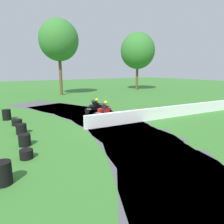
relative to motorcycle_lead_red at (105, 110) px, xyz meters
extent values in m
plane|color=#38752D|center=(-0.50, -2.15, -0.66)|extent=(120.00, 120.00, 0.00)
cube|color=#515156|center=(-3.61, -11.03, -0.66)|extent=(8.75, 10.25, 0.01)
cube|color=#515156|center=(-2.11, -8.25, -0.66)|extent=(7.72, 10.36, 0.01)
cube|color=#515156|center=(-1.09, -5.26, -0.66)|extent=(6.49, 10.19, 0.01)
cube|color=#515156|center=(-0.56, -2.15, -0.66)|extent=(5.09, 9.75, 0.01)
cube|color=#515156|center=(-0.56, 1.01, -0.66)|extent=(5.05, 9.73, 0.01)
cube|color=#515156|center=(-1.06, 4.13, -0.66)|extent=(6.45, 10.18, 0.01)
cube|color=#515156|center=(-2.07, 7.12, -0.66)|extent=(7.69, 10.36, 0.01)
cube|color=white|center=(5.33, -2.65, -0.21)|extent=(16.02, 1.65, 0.90)
cylinder|color=black|center=(0.62, 0.10, -0.36)|extent=(0.15, 0.67, 0.66)
cylinder|color=black|center=(-0.78, -0.03, -0.36)|extent=(0.15, 0.67, 0.66)
cube|color=red|center=(-0.08, 0.00, -0.07)|extent=(1.03, 0.41, 0.43)
ellipsoid|color=red|center=(0.11, -0.01, 0.19)|extent=(0.47, 0.34, 0.27)
cone|color=red|center=(0.60, 0.05, 0.05)|extent=(0.42, 0.37, 0.44)
cylinder|color=#B2B2B7|center=(-0.66, -0.16, -0.16)|extent=(0.42, 0.14, 0.17)
cube|color=#28282D|center=(-0.15, -0.05, 0.31)|extent=(0.52, 0.37, 0.59)
sphere|color=yellow|center=(0.07, -0.06, 0.59)|extent=(0.26, 0.26, 0.26)
cylinder|color=#28282D|center=(0.11, 0.15, 0.36)|extent=(0.43, 0.15, 0.24)
cylinder|color=#28282D|center=(0.14, -0.20, 0.32)|extent=(0.43, 0.15, 0.24)
cylinder|color=#28282D|center=(-0.27, 0.16, -0.03)|extent=(0.27, 0.17, 0.42)
cylinder|color=#28282D|center=(-0.24, -0.20, -0.06)|extent=(0.27, 0.17, 0.42)
cylinder|color=black|center=(0.80, 2.12, -0.37)|extent=(0.20, 0.75, 0.75)
cylinder|color=black|center=(-0.58, 1.92, -0.37)|extent=(0.20, 0.75, 0.75)
cube|color=black|center=(0.12, 1.94, -0.09)|extent=(1.04, 0.52, 0.46)
ellipsoid|color=black|center=(0.31, 1.89, 0.16)|extent=(0.48, 0.40, 0.31)
cone|color=black|center=(0.80, 2.00, 0.03)|extent=(0.42, 0.42, 0.48)
cylinder|color=#B2B2B7|center=(-0.46, 1.76, -0.20)|extent=(0.42, 0.18, 0.18)
cube|color=black|center=(0.06, 1.82, 0.28)|extent=(0.52, 0.46, 0.63)
sphere|color=yellow|center=(0.29, 1.77, 0.55)|extent=(0.26, 0.26, 0.26)
cylinder|color=black|center=(0.31, 2.02, 0.36)|extent=(0.43, 0.20, 0.24)
cylinder|color=black|center=(0.36, 1.68, 0.25)|extent=(0.43, 0.20, 0.24)
cylinder|color=black|center=(-0.08, 2.08, -0.02)|extent=(0.27, 0.23, 0.42)
cylinder|color=black|center=(-0.03, 1.74, -0.12)|extent=(0.27, 0.23, 0.42)
cylinder|color=black|center=(-7.70, -6.32, -0.56)|extent=(0.58, 0.58, 0.20)
cylinder|color=black|center=(-7.70, -6.32, -0.36)|extent=(0.58, 0.58, 0.20)
cylinder|color=black|center=(-7.70, -6.32, -0.16)|extent=(0.58, 0.58, 0.20)
cylinder|color=black|center=(-7.70, -6.32, 0.04)|extent=(0.58, 0.58, 0.20)
cylinder|color=black|center=(-6.65, -4.59, -0.56)|extent=(0.57, 0.57, 0.20)
cylinder|color=black|center=(-6.65, -4.59, -0.36)|extent=(0.57, 0.57, 0.20)
cylinder|color=black|center=(-6.43, -2.94, -0.56)|extent=(0.59, 0.59, 0.20)
cylinder|color=black|center=(-6.43, -2.94, -0.36)|extent=(0.59, 0.59, 0.20)
cylinder|color=black|center=(-6.43, -2.94, -0.16)|extent=(0.59, 0.59, 0.20)
cylinder|color=black|center=(-6.23, -0.73, -0.56)|extent=(0.61, 0.61, 0.20)
cylinder|color=black|center=(-6.23, -0.73, -0.36)|extent=(0.61, 0.61, 0.20)
cylinder|color=black|center=(-6.23, -0.73, -0.16)|extent=(0.61, 0.61, 0.20)
cylinder|color=black|center=(-6.16, 1.47, -0.56)|extent=(0.68, 0.68, 0.20)
cylinder|color=black|center=(-6.16, 1.47, -0.36)|extent=(0.68, 0.68, 0.20)
cylinder|color=black|center=(-6.57, 3.54, -0.56)|extent=(0.62, 0.62, 0.20)
cylinder|color=black|center=(-6.57, 3.54, -0.36)|extent=(0.62, 0.62, 0.20)
cylinder|color=black|center=(-6.57, 3.54, -0.16)|extent=(0.62, 0.62, 0.20)
cylinder|color=black|center=(-6.57, 3.54, 0.04)|extent=(0.62, 0.62, 0.20)
cylinder|color=brown|center=(16.72, 16.37, 1.54)|extent=(0.44, 0.44, 4.41)
ellipsoid|color=#33752D|center=(16.72, 16.37, 6.37)|extent=(6.17, 6.17, 6.48)
cylinder|color=brown|center=(2.10, 16.19, 2.06)|extent=(0.44, 0.44, 5.45)
ellipsoid|color=#33752D|center=(2.10, 16.19, 7.16)|extent=(5.57, 5.57, 5.85)
camera|label=1|loc=(-8.00, -13.57, 3.15)|focal=32.82mm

